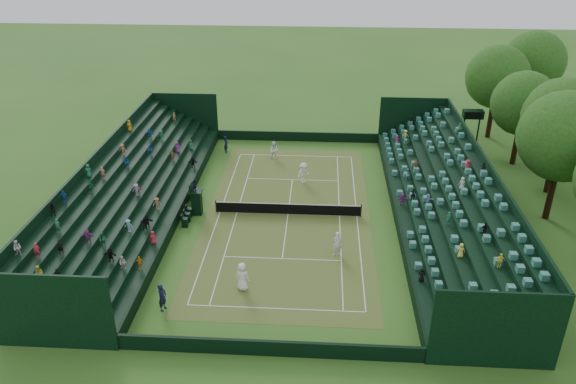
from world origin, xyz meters
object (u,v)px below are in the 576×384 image
object	(u,v)px
umpire_chair	(196,199)
player_far_west	(274,150)
player_far_east	(303,173)
player_near_west	(242,277)
player_near_east	(337,244)
tennis_net	(288,208)

from	to	relation	value
umpire_chair	player_far_west	bearing A→B (deg)	65.34
umpire_chair	player_far_east	size ratio (longest dim) A/B	1.59
player_near_west	player_far_west	size ratio (longest dim) A/B	1.09
player_near_west	player_far_east	bearing A→B (deg)	-78.67
player_near_east	player_far_east	size ratio (longest dim) A/B	0.99
player_near_east	player_far_west	xyz separation A→B (m)	(-5.84, 16.71, -0.05)
player_near_west	player_far_west	xyz separation A→B (m)	(0.24, 21.08, -0.08)
umpire_chair	player_far_east	distance (m)	10.36
tennis_net	player_near_west	bearing A→B (deg)	-102.77
tennis_net	player_far_east	distance (m)	6.01
umpire_chair	player_far_east	world-z (taller)	umpire_chair
tennis_net	player_far_west	xyz separation A→B (m)	(-2.04, 11.03, 0.36)
umpire_chair	player_near_west	distance (m)	10.92
tennis_net	player_near_west	xyz separation A→B (m)	(-2.28, -10.05, 0.45)
tennis_net	player_near_east	distance (m)	6.84
player_near_west	player_near_east	xyz separation A→B (m)	(6.08, 4.37, -0.03)
umpire_chair	player_far_west	distance (m)	12.51
umpire_chair	player_far_east	bearing A→B (deg)	37.11
umpire_chair	player_near_west	xyz separation A→B (m)	(4.98, -9.71, -0.32)
tennis_net	player_far_east	size ratio (longest dim) A/B	6.14
player_near_east	player_far_east	bearing A→B (deg)	-92.49
player_far_west	player_far_east	xyz separation A→B (m)	(3.04, -5.12, 0.06)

